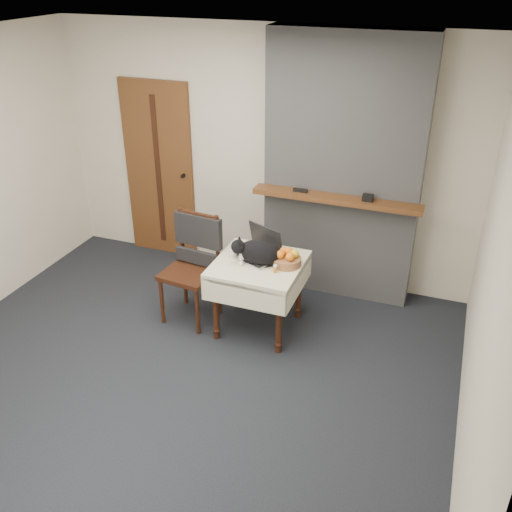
# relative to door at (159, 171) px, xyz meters

# --- Properties ---
(ground) EXTENTS (4.50, 4.50, 0.00)m
(ground) POSITION_rel_door_xyz_m (1.20, -1.97, -1.00)
(ground) COLOR black
(ground) RESTS_ON ground
(room_shell) EXTENTS (4.52, 4.01, 2.61)m
(room_shell) POSITION_rel_door_xyz_m (1.20, -1.51, 0.76)
(room_shell) COLOR beige
(room_shell) RESTS_ON ground
(door) EXTENTS (0.82, 0.10, 2.00)m
(door) POSITION_rel_door_xyz_m (0.00, 0.00, 0.00)
(door) COLOR brown
(door) RESTS_ON ground
(chimney) EXTENTS (1.62, 0.48, 2.60)m
(chimney) POSITION_rel_door_xyz_m (2.10, -0.13, 0.30)
(chimney) COLOR gray
(chimney) RESTS_ON ground
(side_table) EXTENTS (0.78, 0.78, 0.70)m
(side_table) POSITION_rel_door_xyz_m (1.60, -1.10, -0.41)
(side_table) COLOR #331C0D
(side_table) RESTS_ON ground
(laptop) EXTENTS (0.48, 0.45, 0.28)m
(laptop) POSITION_rel_door_xyz_m (1.56, -1.00, -0.23)
(laptop) COLOR #B7B7BC
(laptop) RESTS_ON side_table
(cat) EXTENTS (0.54, 0.31, 0.26)m
(cat) POSITION_rel_door_xyz_m (1.61, -1.13, -0.19)
(cat) COLOR black
(cat) RESTS_ON side_table
(cream_jar) EXTENTS (0.07, 0.07, 0.08)m
(cream_jar) POSITION_rel_door_xyz_m (1.34, -1.08, -0.26)
(cream_jar) COLOR silver
(cream_jar) RESTS_ON side_table
(pill_bottle) EXTENTS (0.04, 0.04, 0.07)m
(pill_bottle) POSITION_rel_door_xyz_m (1.79, -1.23, -0.26)
(pill_bottle) COLOR #B06A15
(pill_bottle) RESTS_ON side_table
(fruit_basket) EXTENTS (0.26, 0.26, 0.15)m
(fruit_basket) POSITION_rel_door_xyz_m (1.85, -1.06, -0.24)
(fruit_basket) COLOR #92623B
(fruit_basket) RESTS_ON side_table
(desk_clutter) EXTENTS (0.15, 0.09, 0.01)m
(desk_clutter) POSITION_rel_door_xyz_m (1.74, -1.07, -0.30)
(desk_clutter) COLOR black
(desk_clutter) RESTS_ON side_table
(chair) EXTENTS (0.52, 0.51, 1.05)m
(chair) POSITION_rel_door_xyz_m (0.94, -1.08, -0.33)
(chair) COLOR #331C0D
(chair) RESTS_ON ground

